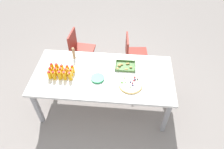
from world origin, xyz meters
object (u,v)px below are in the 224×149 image
juice_bottle_8 (66,72)px  plate_stack (98,78)px  juice_bottle_4 (70,76)px  napkin_stack (88,62)px  chair_far_left (79,48)px  juice_bottle_5 (51,71)px  juice_bottle_11 (57,68)px  juice_bottle_13 (67,69)px  juice_bottle_6 (56,72)px  cardboard_tube (74,53)px  snack_tray (125,66)px  fruit_pizza (130,84)px  juice_bottle_7 (61,72)px  juice_bottle_0 (50,75)px  party_table (103,77)px  juice_bottle_14 (73,69)px  juice_bottle_3 (65,76)px  juice_bottle_1 (54,75)px  chair_far_right (133,52)px  juice_bottle_10 (52,68)px  juice_bottle_12 (62,68)px  juice_bottle_2 (60,75)px  juice_bottle_9 (71,73)px

juice_bottle_8 → plate_stack: juice_bottle_8 is taller
juice_bottle_4 → napkin_stack: bearing=63.9°
chair_far_left → juice_bottle_5: 1.01m
juice_bottle_11 → juice_bottle_13: juice_bottle_11 is taller
juice_bottle_6 → cardboard_tube: bearing=65.1°
snack_tray → juice_bottle_11: bearing=-169.9°
juice_bottle_8 → fruit_pizza: size_ratio=0.41×
cardboard_tube → juice_bottle_7: bearing=-105.5°
juice_bottle_0 → plate_stack: size_ratio=0.68×
party_table → cardboard_tube: bearing=146.7°
juice_bottle_7 → juice_bottle_14: juice_bottle_7 is taller
juice_bottle_0 → fruit_pizza: (1.17, -0.04, -0.05)m
juice_bottle_3 → juice_bottle_11: juice_bottle_3 is taller
juice_bottle_1 → napkin_stack: bearing=42.8°
chair_far_right → juice_bottle_10: bearing=-60.1°
juice_bottle_11 → juice_bottle_12: size_ratio=1.08×
juice_bottle_7 → plate_stack: juice_bottle_7 is taller
juice_bottle_3 → snack_tray: size_ratio=0.48×
juice_bottle_13 → juice_bottle_1: bearing=-135.4°
party_table → fruit_pizza: size_ratio=6.16×
juice_bottle_7 → napkin_stack: (0.34, 0.31, -0.06)m
juice_bottle_0 → plate_stack: juice_bottle_0 is taller
fruit_pizza → chair_far_right: bearing=87.9°
juice_bottle_8 → juice_bottle_13: juice_bottle_8 is taller
party_table → juice_bottle_6: size_ratio=15.40×
juice_bottle_14 → juice_bottle_2: bearing=-135.4°
juice_bottle_0 → juice_bottle_7: 0.16m
juice_bottle_2 → juice_bottle_9: (0.15, 0.07, -0.00)m
chair_far_left → cardboard_tube: size_ratio=4.17×
juice_bottle_1 → juice_bottle_10: juice_bottle_10 is taller
juice_bottle_11 → juice_bottle_13: bearing=-0.6°
juice_bottle_0 → juice_bottle_10: bearing=91.6°
party_table → snack_tray: bearing=31.3°
party_table → juice_bottle_1: (-0.69, -0.15, 0.13)m
juice_bottle_0 → juice_bottle_5: (-0.01, 0.08, 0.00)m
juice_bottle_7 → cardboard_tube: size_ratio=0.71×
juice_bottle_11 → plate_stack: juice_bottle_11 is taller
juice_bottle_0 → juice_bottle_13: bearing=33.1°
juice_bottle_7 → fruit_pizza: size_ratio=0.42×
juice_bottle_1 → juice_bottle_5: (-0.07, 0.09, -0.00)m
chair_far_right → juice_bottle_9: juice_bottle_9 is taller
party_table → juice_bottle_4: bearing=-162.8°
juice_bottle_7 → snack_tray: size_ratio=0.46×
juice_bottle_5 → juice_bottle_7: size_ratio=0.96×
juice_bottle_4 → juice_bottle_14: bearing=89.1°
chair_far_right → juice_bottle_0: juice_bottle_0 is taller
juice_bottle_3 → juice_bottle_14: bearing=62.0°
juice_bottle_1 → cardboard_tube: cardboard_tube is taller
chair_far_right → napkin_stack: 0.96m
juice_bottle_2 → juice_bottle_12: juice_bottle_2 is taller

